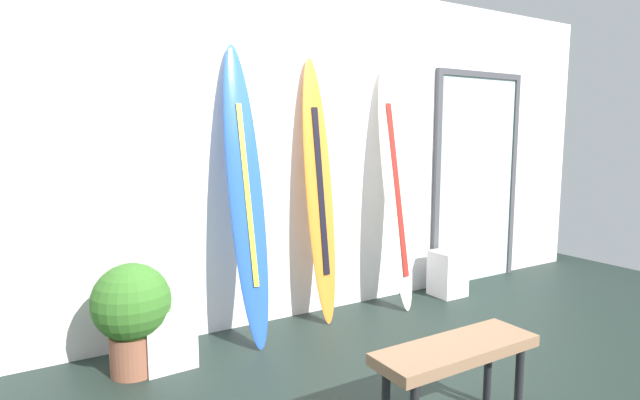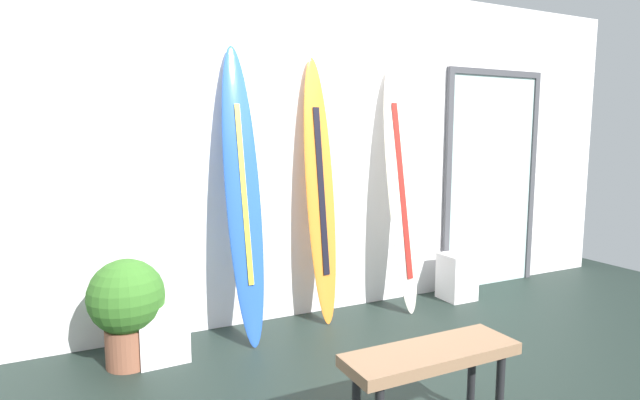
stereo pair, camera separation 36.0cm
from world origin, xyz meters
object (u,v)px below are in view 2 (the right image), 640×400
Objects in this scene: surfboard_sunset at (320,191)px; display_block_left at (457,276)px; glass_door at (491,176)px; surfboard_ivory at (401,192)px; bench at (431,362)px; surfboard_cobalt at (243,194)px; potted_plant at (127,304)px; display_block_center at (161,330)px.

surfboard_sunset is 5.01× the size of display_block_left.
glass_door is (0.62, 0.25, 0.91)m from display_block_left.
bench is at bearing -120.24° from surfboard_ivory.
surfboard_cobalt is at bearing -172.30° from surfboard_sunset.
surfboard_cobalt reaches higher than potted_plant.
potted_plant is (-1.53, -0.20, -0.66)m from surfboard_sunset.
bench is at bearing -50.41° from potted_plant.
glass_door reaches higher than display_block_center.
surfboard_cobalt reaches higher than display_block_center.
surfboard_sunset is at bearing 7.61° from potted_plant.
surfboard_cobalt is 1.02× the size of glass_door.
surfboard_ivory is at bearing 177.10° from display_block_left.
surfboard_cobalt reaches higher than glass_door.
potted_plant is at bearing -176.98° from display_block_center.
surfboard_sunset is 5.25× the size of display_block_center.
glass_door is at bearing 9.76° from surfboard_ivory.
surfboard_ivory is 4.90× the size of display_block_left.
surfboard_ivory is 5.13× the size of display_block_center.
display_block_left is 0.47× the size of bench.
bench is (0.44, -1.67, -0.70)m from surfboard_cobalt.
surfboard_cobalt is 2.71m from glass_door.
surfboard_cobalt is 1.02× the size of surfboard_sunset.
display_block_left is 1.05× the size of display_block_center.
display_block_left is 2.71m from display_block_center.
surfboard_cobalt is at bearing 104.73° from bench.
potted_plant is at bearing -176.23° from surfboard_ivory.
display_block_center is 0.44× the size of bench.
glass_door is at bearing 5.40° from surfboard_cobalt.
surfboard_ivory is 2.24m from display_block_center.
surfboard_ivory is 1.05m from display_block_left.
display_block_left is (0.64, -0.03, -0.83)m from surfboard_ivory.
glass_door is (1.26, 0.22, 0.08)m from surfboard_ivory.
glass_door is at bearing 40.49° from bench.
potted_plant is at bearing 129.59° from bench.
surfboard_sunset reaches higher than display_block_left.
potted_plant reaches higher than display_block_left.
display_block_left is 2.93m from potted_plant.
surfboard_sunset is (0.68, 0.09, -0.02)m from surfboard_cobalt.
display_block_center is 3.47m from glass_door.
display_block_center is (-0.64, -0.10, -0.90)m from surfboard_cobalt.
bench reaches higher than display_block_left.
surfboard_ivory is 2.28× the size of bench.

